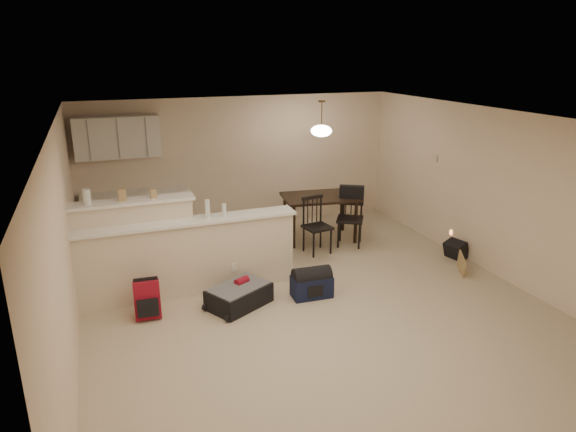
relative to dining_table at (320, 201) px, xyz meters
name	(u,v)px	position (x,y,z in m)	size (l,w,h in m)	color
room	(314,216)	(-1.10, -2.26, 0.53)	(7.00, 7.02, 2.50)	#BDAE92
breakfast_bar	(170,253)	(-2.86, -1.28, -0.11)	(3.08, 0.58, 1.39)	beige
upper_cabinets	(117,137)	(-3.30, 1.06, 1.18)	(1.40, 0.34, 0.70)	white
kitchen_counter	(138,219)	(-3.10, 0.93, -0.27)	(1.80, 0.60, 0.90)	white
thermostat	(435,158)	(1.88, -0.71, 0.78)	(0.02, 0.12, 0.12)	beige
jar	(87,197)	(-3.85, -1.14, 0.77)	(0.10, 0.10, 0.20)	silver
cereal_box	(122,195)	(-3.41, -1.14, 0.75)	(0.10, 0.07, 0.16)	tan
small_box	(154,194)	(-3.00, -1.14, 0.73)	(0.08, 0.06, 0.12)	tan
bottle_a	(207,209)	(-2.32, -1.36, 0.50)	(0.07, 0.07, 0.26)	silver
bottle_b	(224,210)	(-2.08, -1.36, 0.46)	(0.06, 0.06, 0.18)	silver
dining_table	(320,201)	(0.00, 0.00, 0.00)	(1.42, 1.04, 0.82)	black
pendant_lamp	(321,130)	(0.00, 0.00, 1.27)	(0.36, 0.36, 0.62)	brown
dining_chair_near	(317,226)	(-0.31, -0.60, -0.23)	(0.42, 0.40, 0.97)	black
dining_chair_far	(350,218)	(0.37, -0.48, -0.21)	(0.45, 0.43, 1.02)	black
suitcase	(239,296)	(-2.07, -1.98, -0.58)	(0.81, 0.53, 0.27)	black
red_backpack	(147,299)	(-3.26, -1.86, -0.47)	(0.33, 0.20, 0.49)	maroon
navy_duffel	(312,286)	(-1.05, -2.08, -0.57)	(0.56, 0.30, 0.30)	#111835
black_daypack	(456,250)	(1.75, -1.65, -0.57)	(0.33, 0.23, 0.29)	black
cardboard_sheet	(462,265)	(1.43, -2.19, -0.57)	(0.39, 0.02, 0.30)	tan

